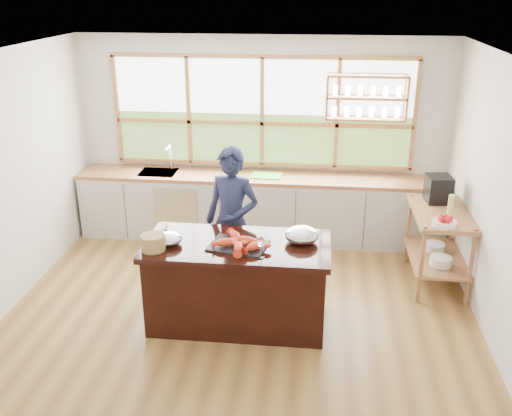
# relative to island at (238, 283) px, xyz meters

# --- Properties ---
(ground_plane) EXTENTS (5.00, 5.00, 0.00)m
(ground_plane) POSITION_rel_island_xyz_m (0.00, 0.20, -0.45)
(ground_plane) COLOR olive
(room_shell) EXTENTS (5.02, 4.52, 2.71)m
(room_shell) POSITION_rel_island_xyz_m (0.02, 0.71, 1.30)
(room_shell) COLOR silver
(room_shell) RESTS_ON ground_plane
(back_counter) EXTENTS (4.90, 0.63, 0.90)m
(back_counter) POSITION_rel_island_xyz_m (-0.02, 2.14, 0.00)
(back_counter) COLOR beige
(back_counter) RESTS_ON ground_plane
(right_shelf_unit) EXTENTS (0.62, 1.10, 0.90)m
(right_shelf_unit) POSITION_rel_island_xyz_m (2.19, 1.09, 0.15)
(right_shelf_unit) COLOR #A4673E
(right_shelf_unit) RESTS_ON ground_plane
(island) EXTENTS (1.85, 0.90, 0.90)m
(island) POSITION_rel_island_xyz_m (0.00, 0.00, 0.00)
(island) COLOR black
(island) RESTS_ON ground_plane
(cook) EXTENTS (0.71, 0.56, 1.70)m
(cook) POSITION_rel_island_xyz_m (-0.15, 0.66, 0.40)
(cook) COLOR #191E3B
(cook) RESTS_ON ground_plane
(potted_plant) EXTENTS (0.16, 0.14, 0.26)m
(potted_plant) POSITION_rel_island_xyz_m (-0.33, 2.20, 0.58)
(potted_plant) COLOR slate
(potted_plant) RESTS_ON back_counter
(cutting_board) EXTENTS (0.41, 0.31, 0.01)m
(cutting_board) POSITION_rel_island_xyz_m (0.09, 2.14, 0.45)
(cutting_board) COLOR green
(cutting_board) RESTS_ON back_counter
(espresso_machine) EXTENTS (0.30, 0.32, 0.32)m
(espresso_machine) POSITION_rel_island_xyz_m (2.19, 1.42, 0.60)
(espresso_machine) COLOR black
(espresso_machine) RESTS_ON right_shelf_unit
(wine_bottle) EXTENTS (0.08, 0.08, 0.26)m
(wine_bottle) POSITION_rel_island_xyz_m (2.24, 0.95, 0.58)
(wine_bottle) COLOR #B9C168
(wine_bottle) RESTS_ON right_shelf_unit
(fruit_bowl) EXTENTS (0.26, 0.26, 0.11)m
(fruit_bowl) POSITION_rel_island_xyz_m (2.14, 0.70, 0.49)
(fruit_bowl) COLOR white
(fruit_bowl) RESTS_ON right_shelf_unit
(slate_board) EXTENTS (0.62, 0.50, 0.02)m
(slate_board) POSITION_rel_island_xyz_m (0.02, -0.06, 0.45)
(slate_board) COLOR black
(slate_board) RESTS_ON island
(lobster_pile) EXTENTS (0.52, 0.48, 0.08)m
(lobster_pile) POSITION_rel_island_xyz_m (0.04, -0.09, 0.50)
(lobster_pile) COLOR red
(lobster_pile) RESTS_ON slate_board
(mixing_bowl_left) EXTENTS (0.27, 0.27, 0.13)m
(mixing_bowl_left) POSITION_rel_island_xyz_m (-0.67, -0.09, 0.50)
(mixing_bowl_left) COLOR #BABCC0
(mixing_bowl_left) RESTS_ON island
(mixing_bowl_right) EXTENTS (0.35, 0.35, 0.17)m
(mixing_bowl_right) POSITION_rel_island_xyz_m (0.64, 0.11, 0.52)
(mixing_bowl_right) COLOR #BABCC0
(mixing_bowl_right) RESTS_ON island
(wine_glass) EXTENTS (0.08, 0.08, 0.22)m
(wine_glass) POSITION_rel_island_xyz_m (0.27, -0.29, 0.61)
(wine_glass) COLOR white
(wine_glass) RESTS_ON island
(wicker_basket) EXTENTS (0.24, 0.24, 0.15)m
(wicker_basket) POSITION_rel_island_xyz_m (-0.79, -0.23, 0.52)
(wicker_basket) COLOR #9C7B4C
(wicker_basket) RESTS_ON island
(parchment_roll) EXTENTS (0.10, 0.30, 0.08)m
(parchment_roll) POSITION_rel_island_xyz_m (-0.83, 0.13, 0.49)
(parchment_roll) COLOR white
(parchment_roll) RESTS_ON island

